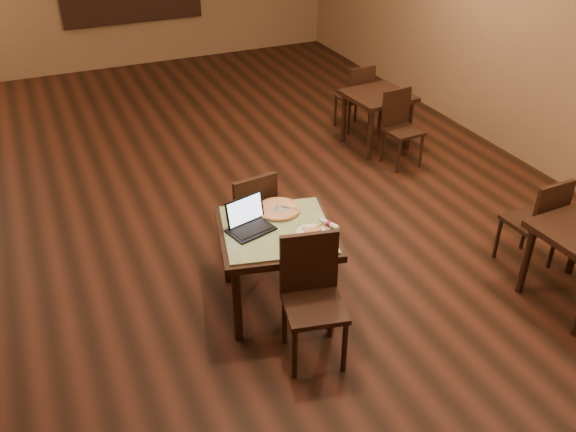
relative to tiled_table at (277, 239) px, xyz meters
name	(u,v)px	position (x,y,z in m)	size (l,w,h in m)	color
ground	(195,200)	(-0.15, 1.99, -0.66)	(10.00, 10.00, 0.00)	black
wall_right	(504,24)	(3.85, 1.99, 0.84)	(0.02, 10.00, 3.00)	olive
tiled_table	(277,239)	(0.00, 0.00, 0.00)	(1.11, 1.11, 0.76)	black
chair_main_near	(312,291)	(0.02, -0.61, -0.09)	(0.52, 0.52, 1.01)	black
chair_main_far	(251,214)	(0.01, 0.62, -0.12)	(0.47, 0.47, 0.96)	black
laptop	(248,221)	(-0.20, 0.11, 0.17)	(0.40, 0.36, 0.24)	black
plate	(311,233)	(0.22, -0.18, 0.11)	(0.24, 0.24, 0.01)	white
pizza_slice	(311,231)	(0.22, -0.18, 0.13)	(0.18, 0.18, 0.02)	#D0BA8B
pizza_pan	(278,210)	(0.12, 0.24, 0.11)	(0.39, 0.39, 0.01)	silver
pizza_whole	(278,209)	(0.12, 0.24, 0.12)	(0.37, 0.37, 0.03)	#D0BA8B
spatula	(282,209)	(0.14, 0.22, 0.13)	(0.11, 0.27, 0.01)	silver
napkin_roll	(329,224)	(0.40, -0.14, 0.12)	(0.11, 0.19, 0.04)	white
other_table_a	(378,103)	(2.41, 2.40, -0.08)	(0.80, 0.80, 0.70)	black
other_table_a_chair_near	(400,123)	(2.40, 1.87, -0.15)	(0.42, 0.42, 0.91)	black
other_table_a_chair_far	(357,94)	(2.42, 2.93, -0.15)	(0.42, 0.42, 0.91)	black
other_table_c_chair_far	(539,219)	(2.34, -0.48, -0.13)	(0.42, 0.42, 0.93)	black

